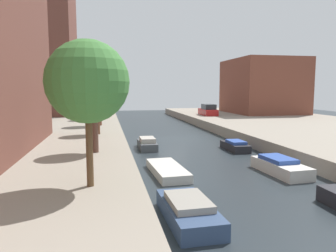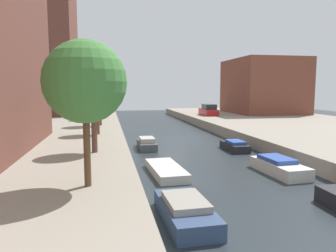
{
  "view_description": "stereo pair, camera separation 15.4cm",
  "coord_description": "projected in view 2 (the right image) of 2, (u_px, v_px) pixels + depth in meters",
  "views": [
    {
      "loc": [
        -6.41,
        -29.46,
        4.73
      ],
      "look_at": [
        -0.18,
        2.6,
        0.96
      ],
      "focal_mm": 34.0,
      "sensor_mm": 36.0,
      "label": 1
    },
    {
      "loc": [
        -6.26,
        -29.48,
        4.73
      ],
      "look_at": [
        -0.18,
        2.6,
        0.96
      ],
      "focal_mm": 34.0,
      "sensor_mm": 36.0,
      "label": 2
    }
  ],
  "objects": [
    {
      "name": "street_tree_3",
      "position": [
        99.0,
        88.0,
        32.7
      ],
      "size": [
        2.56,
        2.56,
        5.17
      ],
      "color": "brown",
      "rests_on": "quay_left"
    },
    {
      "name": "street_tree_0",
      "position": [
        85.0,
        82.0,
        11.91
      ],
      "size": [
        3.15,
        3.15,
        5.59
      ],
      "color": "brown",
      "rests_on": "quay_left"
    },
    {
      "name": "quay_right",
      "position": [
        315.0,
        130.0,
        33.19
      ],
      "size": [
        20.0,
        64.0,
        1.0
      ],
      "primitive_type": "cube",
      "color": "gray",
      "rests_on": "ground_plane"
    },
    {
      "name": "quay_left",
      "position": [
        6.0,
        138.0,
        27.65
      ],
      "size": [
        20.0,
        64.0,
        1.0
      ],
      "primitive_type": "cube",
      "color": "gray",
      "rests_on": "ground_plane"
    },
    {
      "name": "street_tree_4",
      "position": [
        101.0,
        87.0,
        39.62
      ],
      "size": [
        2.73,
        2.73,
        5.46
      ],
      "color": "brown",
      "rests_on": "quay_left"
    },
    {
      "name": "street_tree_2",
      "position": [
        98.0,
        98.0,
        26.26
      ],
      "size": [
        2.34,
        2.34,
        4.21
      ],
      "color": "brown",
      "rests_on": "quay_left"
    },
    {
      "name": "parked_car",
      "position": [
        209.0,
        111.0,
        46.12
      ],
      "size": [
        2.0,
        4.83,
        1.6
      ],
      "color": "maroon",
      "rests_on": "quay_right"
    },
    {
      "name": "apartment_tower_far",
      "position": [
        39.0,
        35.0,
        46.66
      ],
      "size": [
        10.0,
        12.25,
        23.34
      ],
      "primitive_type": "cube",
      "color": "brown",
      "rests_on": "quay_left"
    },
    {
      "name": "ground_plane",
      "position": [
        175.0,
        139.0,
        30.48
      ],
      "size": [
        84.0,
        84.0,
        0.0
      ],
      "primitive_type": "plane",
      "color": "#232B30"
    },
    {
      "name": "moored_boat_left_2",
      "position": [
        147.0,
        144.0,
        25.41
      ],
      "size": [
        1.33,
        3.35,
        0.94
      ],
      "color": "#4C5156",
      "rests_on": "ground_plane"
    },
    {
      "name": "moored_boat_left_1",
      "position": [
        166.0,
        170.0,
        17.77
      ],
      "size": [
        1.85,
        4.42,
        0.47
      ],
      "color": "beige",
      "rests_on": "ground_plane"
    },
    {
      "name": "street_tree_1",
      "position": [
        93.0,
        99.0,
        18.6
      ],
      "size": [
        2.38,
        2.38,
        4.4
      ],
      "color": "brown",
      "rests_on": "quay_left"
    },
    {
      "name": "moored_boat_right_1",
      "position": [
        279.0,
        167.0,
        17.93
      ],
      "size": [
        1.81,
        3.99,
        0.9
      ],
      "color": "beige",
      "rests_on": "ground_plane"
    },
    {
      "name": "low_block_right",
      "position": [
        263.0,
        86.0,
        50.32
      ],
      "size": [
        10.0,
        11.88,
        8.42
      ],
      "primitive_type": "cube",
      "color": "brown",
      "rests_on": "quay_right"
    },
    {
      "name": "moored_boat_left_0",
      "position": [
        185.0,
        211.0,
        11.48
      ],
      "size": [
        1.73,
        3.91,
        0.85
      ],
      "color": "#33476B",
      "rests_on": "ground_plane"
    },
    {
      "name": "moored_boat_right_2",
      "position": [
        235.0,
        146.0,
        24.76
      ],
      "size": [
        1.31,
        3.16,
        0.79
      ],
      "color": "#232328",
      "rests_on": "ground_plane"
    }
  ]
}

